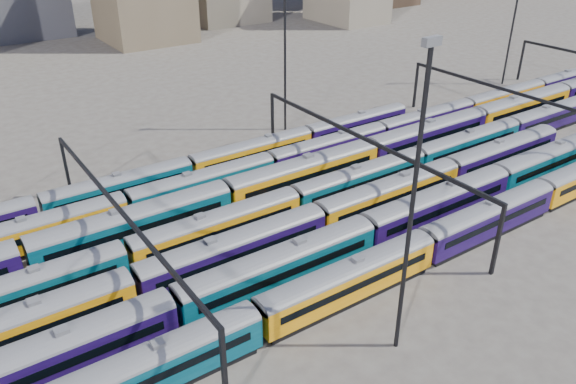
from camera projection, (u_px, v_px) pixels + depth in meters
ground at (294, 218)px, 65.60m from camera, size 500.00×500.00×0.00m
rake_0 at (425, 244)px, 56.20m from camera, size 118.08×2.88×4.84m
rake_1 at (279, 264)px, 52.65m from camera, size 106.98×3.13×5.28m
rake_2 at (235, 247)px, 55.36m from camera, size 103.42×3.03×5.10m
rake_3 at (360, 177)px, 69.39m from camera, size 139.03×2.91×4.89m
rake_4 at (371, 150)px, 75.96m from camera, size 132.89×3.24×5.47m
rake_5 at (329, 146)px, 78.14m from camera, size 135.31×2.83×4.75m
rake_6 at (119, 186)px, 67.74m from camera, size 93.35×2.74×4.59m
gantry_1 at (120, 217)px, 52.43m from camera, size 0.35×40.35×8.03m
gantry_2 at (363, 146)px, 67.42m from camera, size 0.35×40.35×8.03m
gantry_3 at (517, 100)px, 82.41m from camera, size 0.35×40.35×8.03m
mast_2 at (413, 199)px, 40.53m from camera, size 1.40×0.50×25.60m
mast_3 at (285, 42)px, 84.06m from camera, size 1.40×0.50×25.60m
mast_5 at (515, 12)px, 106.13m from camera, size 1.40×0.50×25.60m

